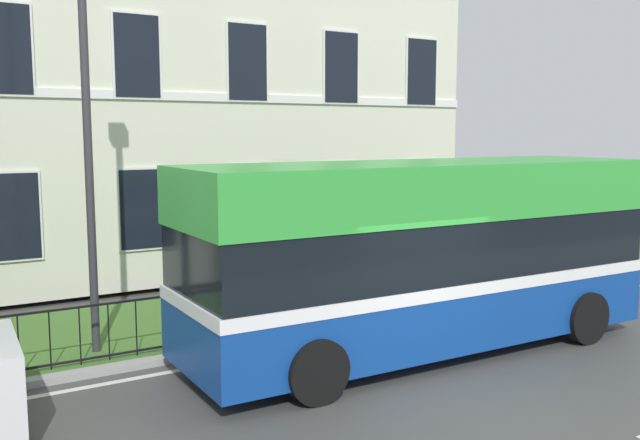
{
  "coord_description": "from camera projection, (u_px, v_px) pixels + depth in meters",
  "views": [
    {
      "loc": [
        -6.8,
        -6.87,
        3.85
      ],
      "look_at": [
        0.47,
        5.13,
        2.07
      ],
      "focal_mm": 39.12,
      "sensor_mm": 36.0,
      "label": 1
    }
  ],
  "objects": [
    {
      "name": "georgian_townhouse",
      "position": [
        127.0,
        39.0,
        21.1
      ],
      "size": [
        16.95,
        11.2,
        13.0
      ],
      "color": "silver",
      "rests_on": "ground_plane"
    },
    {
      "name": "iron_verge_railing",
      "position": [
        292.0,
        304.0,
        13.16
      ],
      "size": [
        18.74,
        0.04,
        0.97
      ],
      "color": "black",
      "rests_on": "ground_plane"
    },
    {
      "name": "single_decker_bus",
      "position": [
        423.0,
        253.0,
        12.17
      ],
      "size": [
        8.71,
        2.79,
        3.33
      ],
      "rotation": [
        0.0,
        0.0,
        -0.01
      ],
      "color": "navy",
      "rests_on": "ground_plane"
    },
    {
      "name": "ground_plane",
      "position": [
        445.0,
        391.0,
        10.44
      ],
      "size": [
        60.0,
        56.0,
        0.18
      ],
      "color": "#454543"
    },
    {
      "name": "street_lamp_post",
      "position": [
        86.0,
        98.0,
        11.39
      ],
      "size": [
        0.36,
        0.24,
        7.54
      ],
      "color": "#333338",
      "rests_on": "ground_plane"
    }
  ]
}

